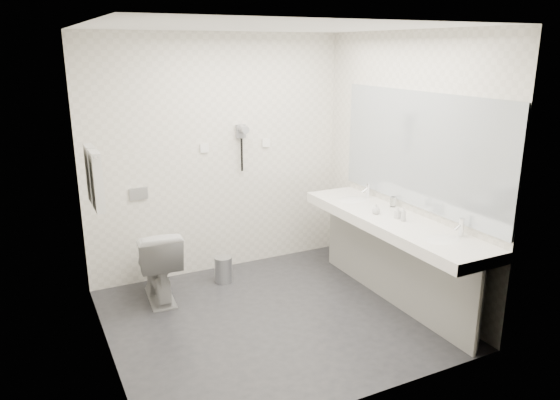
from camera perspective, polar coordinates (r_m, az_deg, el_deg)
floor at (r=4.90m, az=-0.80°, el=-12.55°), size 2.80×2.80×0.00m
ceiling at (r=4.30m, az=-0.94°, el=18.12°), size 2.80×2.80×0.00m
wall_back at (r=5.61m, az=-6.66°, el=4.70°), size 2.80×0.00×2.80m
wall_front at (r=3.36m, az=8.82°, el=-3.19°), size 2.80×0.00×2.80m
wall_left at (r=4.05m, az=-19.00°, el=-0.53°), size 0.00×2.60×2.60m
wall_right at (r=5.18m, az=13.24°, el=3.43°), size 0.00×2.60×2.60m
vanity_counter at (r=4.98m, az=11.93°, el=-2.37°), size 0.55×2.20×0.10m
vanity_panel at (r=5.14m, az=11.87°, el=-6.82°), size 0.03×2.15×0.75m
vanity_post_near at (r=4.48m, az=20.54°, el=-11.14°), size 0.06×0.06×0.75m
vanity_post_far at (r=5.95m, az=5.92°, el=-3.36°), size 0.06×0.06×0.75m
mirror at (r=4.98m, az=14.72°, el=5.19°), size 0.02×2.20×1.05m
basin_near at (r=4.51m, az=17.05°, el=-4.24°), size 0.40×0.31×0.05m
basin_far at (r=5.47m, az=7.75°, el=-0.11°), size 0.40×0.31×0.05m
faucet_near at (r=4.61m, az=18.91°, el=-2.77°), size 0.04×0.04×0.15m
faucet_far at (r=5.55m, az=9.46°, el=1.03°), size 0.04×0.04×0.15m
soap_bottle_a at (r=4.93m, az=12.55°, el=-1.34°), size 0.05×0.05×0.11m
soap_bottle_b at (r=5.03m, az=10.29°, el=-0.94°), size 0.10×0.10×0.10m
soap_bottle_c at (r=4.86m, az=13.13°, el=-1.50°), size 0.05×0.05×0.13m
glass_left at (r=5.28m, az=12.03°, el=-0.18°), size 0.06×0.06×0.10m
toilet at (r=5.23m, az=-13.02°, el=-6.67°), size 0.46×0.74×0.72m
flush_plate at (r=5.44m, az=-14.94°, el=0.65°), size 0.18×0.02×0.12m
pedal_bin at (r=5.57m, az=-6.09°, el=-7.49°), size 0.20×0.20×0.26m
bin_lid at (r=5.51m, az=-6.13°, el=-6.20°), size 0.18×0.18×0.02m
towel_rail at (r=4.52m, az=-19.72°, el=4.99°), size 0.02×0.62×0.02m
towel_near at (r=4.43m, az=-19.09°, el=1.92°), size 0.07×0.24×0.48m
towel_far at (r=4.70m, az=-19.57°, el=2.66°), size 0.07×0.24×0.48m
dryer_cradle at (r=5.62m, az=-4.23°, el=7.39°), size 0.10×0.04×0.14m
dryer_barrel at (r=5.56m, az=-3.96°, el=7.60°), size 0.08×0.14×0.08m
dryer_cord at (r=5.65m, az=-4.12°, el=4.86°), size 0.02×0.02×0.35m
switch_plate_a at (r=5.53m, az=-8.12°, el=5.54°), size 0.09×0.02×0.09m
switch_plate_b at (r=5.78m, az=-1.51°, el=6.16°), size 0.09×0.02×0.09m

